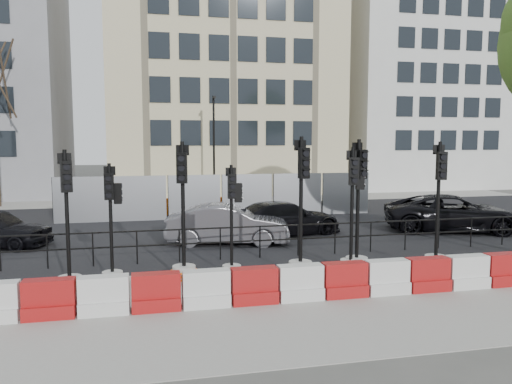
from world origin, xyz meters
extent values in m
plane|color=#51514C|center=(0.00, 0.00, 0.00)|extent=(120.00, 120.00, 0.00)
cube|color=gray|center=(0.00, -3.00, 0.01)|extent=(40.00, 6.00, 0.02)
cube|color=black|center=(0.00, 7.00, 0.01)|extent=(40.00, 14.00, 0.03)
cube|color=gray|center=(0.00, 16.00, 0.01)|extent=(40.00, 4.00, 0.02)
cube|color=beige|center=(2.00, 22.00, 9.00)|extent=(15.00, 10.00, 18.00)
cube|color=silver|center=(17.00, 22.00, 8.00)|extent=(12.00, 9.00, 16.00)
cylinder|color=black|center=(-7.20, 1.20, 0.50)|extent=(0.04, 0.04, 1.00)
cylinder|color=black|center=(-6.00, 1.20, 0.50)|extent=(0.04, 0.04, 1.00)
cylinder|color=black|center=(-4.80, 1.20, 0.50)|extent=(0.04, 0.04, 1.00)
cylinder|color=black|center=(-3.60, 1.20, 0.50)|extent=(0.04, 0.04, 1.00)
cylinder|color=black|center=(-2.40, 1.20, 0.50)|extent=(0.04, 0.04, 1.00)
cylinder|color=black|center=(-1.20, 1.20, 0.50)|extent=(0.04, 0.04, 1.00)
cylinder|color=black|center=(0.00, 1.20, 0.50)|extent=(0.04, 0.04, 1.00)
cylinder|color=black|center=(1.20, 1.20, 0.50)|extent=(0.04, 0.04, 1.00)
cylinder|color=black|center=(2.40, 1.20, 0.50)|extent=(0.04, 0.04, 1.00)
cylinder|color=black|center=(3.60, 1.20, 0.50)|extent=(0.04, 0.04, 1.00)
cylinder|color=black|center=(4.80, 1.20, 0.50)|extent=(0.04, 0.04, 1.00)
cylinder|color=black|center=(6.00, 1.20, 0.50)|extent=(0.04, 0.04, 1.00)
cylinder|color=black|center=(7.20, 1.20, 0.50)|extent=(0.04, 0.04, 1.00)
cylinder|color=black|center=(8.40, 1.20, 0.50)|extent=(0.04, 0.04, 1.00)
cube|color=black|center=(0.00, 1.20, 0.98)|extent=(18.00, 0.04, 0.04)
cube|color=black|center=(0.00, 1.20, 0.55)|extent=(18.00, 0.04, 0.04)
cube|color=gray|center=(-6.00, 9.00, 1.00)|extent=(2.30, 0.05, 2.00)
cylinder|color=black|center=(-7.15, 9.00, 1.00)|extent=(0.05, 0.05, 2.00)
cube|color=gray|center=(-3.60, 9.00, 1.00)|extent=(2.30, 0.05, 2.00)
cylinder|color=black|center=(-4.75, 9.00, 1.00)|extent=(0.05, 0.05, 2.00)
cube|color=gray|center=(-1.20, 9.00, 1.00)|extent=(2.30, 0.05, 2.00)
cylinder|color=black|center=(-2.35, 9.00, 1.00)|extent=(0.05, 0.05, 2.00)
cube|color=gray|center=(1.20, 9.00, 1.00)|extent=(2.30, 0.05, 2.00)
cylinder|color=black|center=(0.05, 9.00, 1.00)|extent=(0.05, 0.05, 2.00)
cube|color=gray|center=(3.60, 9.00, 1.00)|extent=(2.30, 0.05, 2.00)
cylinder|color=black|center=(2.45, 9.00, 1.00)|extent=(0.05, 0.05, 2.00)
cube|color=gray|center=(6.00, 9.00, 1.00)|extent=(2.30, 0.05, 2.00)
cylinder|color=black|center=(4.85, 9.00, 1.00)|extent=(0.05, 0.05, 2.00)
cube|color=#CC480D|center=(-4.00, 10.50, 0.40)|extent=(1.00, 0.40, 0.80)
cube|color=#CC480D|center=(-2.00, 10.50, 0.40)|extent=(1.00, 0.40, 0.80)
cube|color=#CC480D|center=(0.00, 10.50, 0.40)|extent=(1.00, 0.40, 0.80)
cube|color=#CC480D|center=(2.00, 10.50, 0.40)|extent=(1.00, 0.40, 0.80)
cube|color=#CC480D|center=(4.00, 10.50, 0.40)|extent=(1.00, 0.40, 0.80)
cylinder|color=black|center=(0.50, 15.00, 3.00)|extent=(0.12, 0.12, 6.00)
cube|color=black|center=(0.50, 14.75, 5.90)|extent=(0.12, 0.50, 0.12)
cube|color=#AB0D1D|center=(-5.25, -2.80, 0.15)|extent=(1.00, 0.50, 0.30)
cube|color=#AB0D1D|center=(-5.25, -2.80, 0.55)|extent=(1.00, 0.35, 0.50)
cube|color=silver|center=(-4.20, -2.80, 0.15)|extent=(1.00, 0.50, 0.30)
cube|color=silver|center=(-4.20, -2.80, 0.55)|extent=(1.00, 0.35, 0.50)
cube|color=#AB0D1D|center=(-3.15, -2.80, 0.15)|extent=(1.00, 0.50, 0.30)
cube|color=#AB0D1D|center=(-3.15, -2.80, 0.55)|extent=(1.00, 0.35, 0.50)
cube|color=silver|center=(-2.10, -2.80, 0.15)|extent=(1.00, 0.50, 0.30)
cube|color=silver|center=(-2.10, -2.80, 0.55)|extent=(1.00, 0.35, 0.50)
cube|color=#AB0D1D|center=(-1.05, -2.80, 0.15)|extent=(1.00, 0.50, 0.30)
cube|color=#AB0D1D|center=(-1.05, -2.80, 0.55)|extent=(1.00, 0.35, 0.50)
cube|color=silver|center=(0.00, -2.80, 0.15)|extent=(1.00, 0.50, 0.30)
cube|color=silver|center=(0.00, -2.80, 0.55)|extent=(1.00, 0.35, 0.50)
cube|color=#AB0D1D|center=(1.05, -2.80, 0.15)|extent=(1.00, 0.50, 0.30)
cube|color=#AB0D1D|center=(1.05, -2.80, 0.55)|extent=(1.00, 0.35, 0.50)
cube|color=silver|center=(2.10, -2.80, 0.15)|extent=(1.00, 0.50, 0.30)
cube|color=silver|center=(2.10, -2.80, 0.55)|extent=(1.00, 0.35, 0.50)
cube|color=#AB0D1D|center=(3.15, -2.80, 0.15)|extent=(1.00, 0.50, 0.30)
cube|color=#AB0D1D|center=(3.15, -2.80, 0.55)|extent=(1.00, 0.35, 0.50)
cube|color=silver|center=(4.20, -2.80, 0.15)|extent=(1.00, 0.50, 0.30)
cube|color=silver|center=(4.20, -2.80, 0.55)|extent=(1.00, 0.35, 0.50)
cube|color=#AB0D1D|center=(5.25, -2.80, 0.15)|extent=(1.00, 0.50, 0.30)
cube|color=#AB0D1D|center=(5.25, -2.80, 0.55)|extent=(1.00, 0.35, 0.50)
cylinder|color=beige|center=(-5.10, -1.17, 0.20)|extent=(0.55, 0.55, 0.41)
torus|color=orange|center=(-5.10, -1.17, 0.12)|extent=(0.66, 0.66, 0.05)
torus|color=orange|center=(-5.10, -1.17, 0.20)|extent=(0.66, 0.66, 0.05)
torus|color=orange|center=(-5.10, -1.17, 0.28)|extent=(0.66, 0.66, 0.05)
cylinder|color=black|center=(-5.10, -1.17, 1.83)|extent=(0.09, 0.09, 3.05)
cube|color=black|center=(-5.06, -1.29, 2.74)|extent=(0.27, 0.21, 0.71)
cylinder|color=black|center=(-5.04, -1.37, 2.52)|extent=(0.16, 0.09, 0.15)
cylinder|color=black|center=(-5.04, -1.37, 2.74)|extent=(0.16, 0.09, 0.15)
cylinder|color=black|center=(-5.04, -1.37, 2.96)|extent=(0.16, 0.09, 0.15)
cube|color=black|center=(-5.11, -1.12, 3.15)|extent=(0.30, 0.12, 0.24)
cylinder|color=beige|center=(-4.16, -0.79, 0.18)|extent=(0.49, 0.49, 0.36)
torus|color=orange|center=(-4.16, -0.79, 0.11)|extent=(0.59, 0.59, 0.05)
torus|color=orange|center=(-4.16, -0.79, 0.18)|extent=(0.59, 0.59, 0.05)
torus|color=orange|center=(-4.16, -0.79, 0.26)|extent=(0.59, 0.59, 0.05)
cylinder|color=black|center=(-4.16, -0.79, 1.64)|extent=(0.08, 0.08, 2.74)
cube|color=black|center=(-4.17, -0.90, 2.46)|extent=(0.23, 0.14, 0.64)
cylinder|color=black|center=(-4.17, -0.98, 2.26)|extent=(0.14, 0.05, 0.14)
cylinder|color=black|center=(-4.17, -0.98, 2.46)|extent=(0.14, 0.05, 0.14)
cylinder|color=black|center=(-4.17, -0.98, 2.66)|extent=(0.14, 0.05, 0.14)
cube|color=black|center=(-4.16, -0.74, 2.83)|extent=(0.27, 0.05, 0.22)
cube|color=black|center=(-3.98, -0.81, 2.28)|extent=(0.19, 0.13, 0.50)
cylinder|color=beige|center=(-2.42, -0.84, 0.21)|extent=(0.58, 0.58, 0.43)
torus|color=orange|center=(-2.42, -0.84, 0.13)|extent=(0.69, 0.69, 0.05)
torus|color=orange|center=(-2.42, -0.84, 0.21)|extent=(0.69, 0.69, 0.05)
torus|color=orange|center=(-2.42, -0.84, 0.30)|extent=(0.69, 0.69, 0.05)
cylinder|color=black|center=(-2.42, -0.84, 1.92)|extent=(0.10, 0.10, 3.21)
cube|color=black|center=(-2.45, -0.97, 2.89)|extent=(0.28, 0.20, 0.75)
cylinder|color=black|center=(-2.47, -1.05, 2.65)|extent=(0.17, 0.08, 0.16)
cylinder|color=black|center=(-2.47, -1.05, 2.89)|extent=(0.17, 0.08, 0.16)
cylinder|color=black|center=(-2.47, -1.05, 3.12)|extent=(0.17, 0.08, 0.16)
cube|color=black|center=(-2.41, -0.78, 3.31)|extent=(0.32, 0.09, 0.26)
cylinder|color=beige|center=(-1.20, -0.78, 0.18)|extent=(0.48, 0.48, 0.36)
torus|color=orange|center=(-1.20, -0.78, 0.11)|extent=(0.58, 0.58, 0.04)
torus|color=orange|center=(-1.20, -0.78, 0.18)|extent=(0.58, 0.58, 0.04)
torus|color=orange|center=(-1.20, -0.78, 0.25)|extent=(0.58, 0.58, 0.04)
cylinder|color=black|center=(-1.20, -0.78, 1.60)|extent=(0.08, 0.08, 2.67)
cube|color=black|center=(-1.20, -0.88, 2.41)|extent=(0.22, 0.13, 0.62)
cylinder|color=black|center=(-1.20, -0.96, 2.21)|extent=(0.13, 0.05, 0.13)
cylinder|color=black|center=(-1.20, -0.96, 2.41)|extent=(0.13, 0.05, 0.13)
cylinder|color=black|center=(-1.20, -0.96, 2.60)|extent=(0.13, 0.05, 0.13)
cube|color=black|center=(-1.20, -0.72, 2.76)|extent=(0.27, 0.03, 0.21)
cube|color=black|center=(-1.02, -0.77, 2.23)|extent=(0.18, 0.12, 0.49)
cylinder|color=beige|center=(0.54, -1.10, 0.22)|extent=(0.60, 0.60, 0.44)
torus|color=orange|center=(0.54, -1.10, 0.13)|extent=(0.72, 0.72, 0.06)
torus|color=orange|center=(0.54, -1.10, 0.22)|extent=(0.72, 0.72, 0.06)
torus|color=orange|center=(0.54, -1.10, 0.31)|extent=(0.72, 0.72, 0.06)
cylinder|color=black|center=(0.54, -1.10, 1.99)|extent=(0.10, 0.10, 3.32)
cube|color=black|center=(0.57, -1.23, 2.99)|extent=(0.29, 0.21, 0.77)
cylinder|color=black|center=(0.59, -1.32, 2.74)|extent=(0.17, 0.09, 0.17)
cylinder|color=black|center=(0.59, -1.32, 2.99)|extent=(0.17, 0.09, 0.17)
cylinder|color=black|center=(0.59, -1.32, 3.23)|extent=(0.17, 0.09, 0.17)
cube|color=black|center=(0.53, -1.03, 3.43)|extent=(0.33, 0.10, 0.27)
cylinder|color=beige|center=(1.94, -1.10, 0.20)|extent=(0.55, 0.55, 0.41)
torus|color=orange|center=(1.94, -1.10, 0.12)|extent=(0.66, 0.66, 0.05)
torus|color=orange|center=(1.94, -1.10, 0.20)|extent=(0.66, 0.66, 0.05)
torus|color=orange|center=(1.94, -1.10, 0.29)|extent=(0.66, 0.66, 0.05)
cylinder|color=black|center=(1.94, -1.10, 1.84)|extent=(0.09, 0.09, 3.07)
cube|color=black|center=(1.93, -1.22, 2.76)|extent=(0.26, 0.17, 0.72)
cylinder|color=black|center=(1.92, -1.30, 2.54)|extent=(0.16, 0.07, 0.15)
cylinder|color=black|center=(1.92, -1.30, 2.76)|extent=(0.16, 0.07, 0.15)
cylinder|color=black|center=(1.92, -1.30, 2.99)|extent=(0.16, 0.07, 0.15)
cube|color=black|center=(1.95, -1.04, 3.17)|extent=(0.31, 0.06, 0.25)
cube|color=black|center=(2.14, -1.12, 2.56)|extent=(0.22, 0.16, 0.56)
cylinder|color=beige|center=(2.16, -0.97, 0.22)|extent=(0.59, 0.59, 0.43)
torus|color=orange|center=(2.16, -0.97, 0.13)|extent=(0.71, 0.71, 0.05)
torus|color=orange|center=(2.16, -0.97, 0.22)|extent=(0.71, 0.71, 0.05)
torus|color=orange|center=(2.16, -0.97, 0.30)|extent=(0.71, 0.71, 0.05)
cylinder|color=black|center=(2.16, -0.97, 1.95)|extent=(0.10, 0.10, 3.26)
cube|color=black|center=(2.20, -1.09, 2.93)|extent=(0.29, 0.22, 0.76)
cylinder|color=black|center=(2.23, -1.17, 2.69)|extent=(0.17, 0.10, 0.16)
cylinder|color=black|center=(2.23, -1.17, 2.93)|extent=(0.17, 0.10, 0.16)
cylinder|color=black|center=(2.23, -1.17, 3.17)|extent=(0.17, 0.10, 0.16)
cube|color=black|center=(2.14, -0.90, 3.37)|extent=(0.32, 0.12, 0.26)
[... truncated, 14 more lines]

